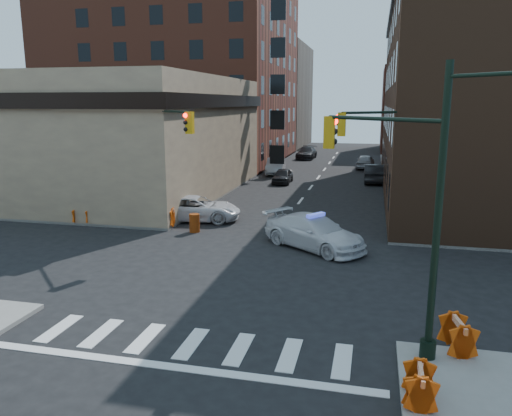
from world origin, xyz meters
The scene contains 29 objects.
ground centered at (0.00, 0.00, 0.00)m, with size 140.00×140.00×0.00m, color black.
sidewalk_nw centered at (-23.00, 32.75, 0.07)m, with size 34.00×54.50×0.15m, color gray.
bank_building centered at (-17.00, 16.50, 4.50)m, with size 22.00×22.00×9.00m, color tan.
apartment_block centered at (-18.50, 40.00, 12.00)m, with size 25.00×25.00×24.00m, color brown.
commercial_row_ne centered at (13.00, 22.50, 7.00)m, with size 14.00×34.00×14.00m, color #4A2E1D.
filler_nw centered at (-16.00, 62.00, 8.00)m, with size 20.00×18.00×16.00m, color brown.
filler_ne centered at (14.00, 58.00, 6.00)m, with size 16.00×16.00×12.00m, color brown.
signal_pole_se centered at (6.04, -5.52, 4.61)m, with size 5.40×5.27×8.00m.
signal_pole_nw centered at (-5.85, 5.34, 4.34)m, with size 3.58×3.67×8.00m.
signal_pole_ne centered at (5.84, 5.35, 4.34)m, with size 3.67×3.58×8.00m.
tree_ne_near centered at (7.50, 26.00, 3.49)m, with size 3.00×3.00×4.85m.
tree_ne_far centered at (7.50, 34.00, 3.49)m, with size 3.00×3.00×4.85m.
police_car centered at (2.40, 4.12, 0.81)m, with size 2.28×5.60×1.63m, color silver.
pickup centered at (-5.35, 8.35, 0.76)m, with size 2.51×5.43×1.51m, color silver.
parked_car_wnear centered at (-2.76, 23.79, 0.65)m, with size 1.54×3.82×1.30m, color black.
parked_car_wfar centered at (-4.47, 29.27, 0.80)m, with size 1.69×4.85×1.60m, color gray.
parked_car_wdeep centered at (-3.28, 43.83, 0.76)m, with size 2.14×5.26×1.53m, color black.
parked_car_enear centered at (5.21, 26.09, 0.82)m, with size 1.73×4.97×1.64m, color black.
parked_car_efar centered at (4.24, 35.60, 0.77)m, with size 1.81×4.51×1.54m, color #999CA2.
pedestrian_a centered at (-8.74, 6.07, 1.01)m, with size 0.63×0.41×1.72m, color black.
pedestrian_b centered at (-8.11, 7.35, 1.01)m, with size 0.84×0.65×1.72m, color black.
pedestrian_c centered at (-13.00, 6.00, 1.06)m, with size 1.07×0.44×1.82m, color black.
barrel_road centered at (2.82, 4.10, 0.54)m, with size 0.60×0.60×1.07m, color orange.
barrel_bank centered at (-4.48, 5.71, 0.51)m, with size 0.58×0.58×1.03m, color #C15209.
barricade_se_a centered at (7.66, -5.70, 0.62)m, with size 1.25×0.63×0.94m, color #D24709, non-canonical shape.
barricade_se_b centered at (6.40, -8.59, 0.58)m, with size 1.15×0.57×0.86m, color #CE4509, non-canonical shape.
barricade_se_c centered at (6.40, -8.50, 0.56)m, with size 1.10×0.55×0.82m, color orange, non-canonical shape.
barricade_nw_a centered at (-6.50, 6.21, 0.64)m, with size 1.32×0.66×0.99m, color #E7460A, non-canonical shape.
barricade_nw_b centered at (-11.49, 5.70, 0.56)m, with size 1.10×0.55×0.82m, color #D13D09, non-canonical shape.
Camera 1 is at (5.07, -19.81, 7.13)m, focal length 35.00 mm.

